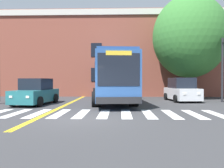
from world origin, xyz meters
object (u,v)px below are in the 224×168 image
object	(u,v)px
city_bus	(111,77)
street_tree_curbside_large	(189,37)
car_teal_near_lane	(36,93)
car_tan_behind_bus	(124,86)
car_white_far_lane	(182,90)

from	to	relation	value
city_bus	street_tree_curbside_large	xyz separation A→B (m)	(7.08, 2.50, 3.68)
car_teal_near_lane	street_tree_curbside_large	size ratio (longest dim) A/B	0.47
car_teal_near_lane	street_tree_curbside_large	world-z (taller)	street_tree_curbside_large
street_tree_curbside_large	car_tan_behind_bus	bearing A→B (deg)	125.90
street_tree_curbside_large	city_bus	bearing A→B (deg)	-160.58
car_white_far_lane	car_tan_behind_bus	size ratio (longest dim) A/B	0.75
street_tree_curbside_large	car_white_far_lane	bearing A→B (deg)	-120.09
street_tree_curbside_large	car_teal_near_lane	bearing A→B (deg)	-157.62
car_teal_near_lane	car_white_far_lane	distance (m)	11.23
city_bus	car_teal_near_lane	xyz separation A→B (m)	(-5.17, -2.55, -1.13)
car_teal_near_lane	street_tree_curbside_large	xyz separation A→B (m)	(12.25, 5.04, 4.81)
city_bus	street_tree_curbside_large	size ratio (longest dim) A/B	1.33
city_bus	car_teal_near_lane	world-z (taller)	city_bus
city_bus	car_tan_behind_bus	distance (m)	10.59
car_tan_behind_bus	street_tree_curbside_large	xyz separation A→B (m)	(5.77, -7.98, 4.62)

